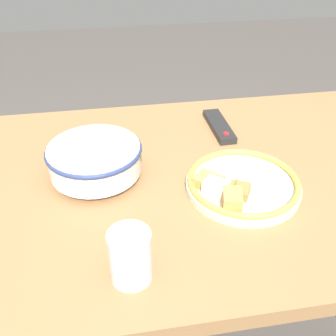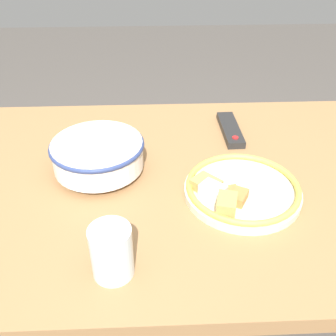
{
  "view_description": "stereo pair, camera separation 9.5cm",
  "coord_description": "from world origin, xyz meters",
  "px_view_note": "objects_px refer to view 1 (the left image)",
  "views": [
    {
      "loc": [
        -0.09,
        -0.78,
        1.32
      ],
      "look_at": [
        0.03,
        -0.02,
        0.77
      ],
      "focal_mm": 42.0,
      "sensor_mm": 36.0,
      "label": 1
    },
    {
      "loc": [
        -0.0,
        -0.79,
        1.32
      ],
      "look_at": [
        0.03,
        -0.02,
        0.77
      ],
      "focal_mm": 42.0,
      "sensor_mm": 36.0,
      "label": 2
    }
  ],
  "objects_px": {
    "tv_remote": "(219,126)",
    "noodle_bowl": "(95,159)",
    "food_plate": "(241,184)",
    "drinking_glass": "(130,256)"
  },
  "relations": [
    {
      "from": "food_plate",
      "to": "noodle_bowl",
      "type": "bearing_deg",
      "value": 161.13
    },
    {
      "from": "noodle_bowl",
      "to": "tv_remote",
      "type": "xyz_separation_m",
      "value": [
        0.37,
        0.18,
        -0.04
      ]
    },
    {
      "from": "drinking_glass",
      "to": "food_plate",
      "type": "bearing_deg",
      "value": 37.33
    },
    {
      "from": "tv_remote",
      "to": "drinking_glass",
      "type": "xyz_separation_m",
      "value": [
        -0.31,
        -0.51,
        0.04
      ]
    },
    {
      "from": "tv_remote",
      "to": "drinking_glass",
      "type": "relative_size",
      "value": 1.76
    },
    {
      "from": "food_plate",
      "to": "drinking_glass",
      "type": "bearing_deg",
      "value": -142.67
    },
    {
      "from": "food_plate",
      "to": "tv_remote",
      "type": "xyz_separation_m",
      "value": [
        0.03,
        0.3,
        -0.01
      ]
    },
    {
      "from": "noodle_bowl",
      "to": "tv_remote",
      "type": "distance_m",
      "value": 0.41
    },
    {
      "from": "noodle_bowl",
      "to": "drinking_glass",
      "type": "relative_size",
      "value": 2.19
    },
    {
      "from": "tv_remote",
      "to": "noodle_bowl",
      "type": "bearing_deg",
      "value": 24.27
    }
  ]
}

